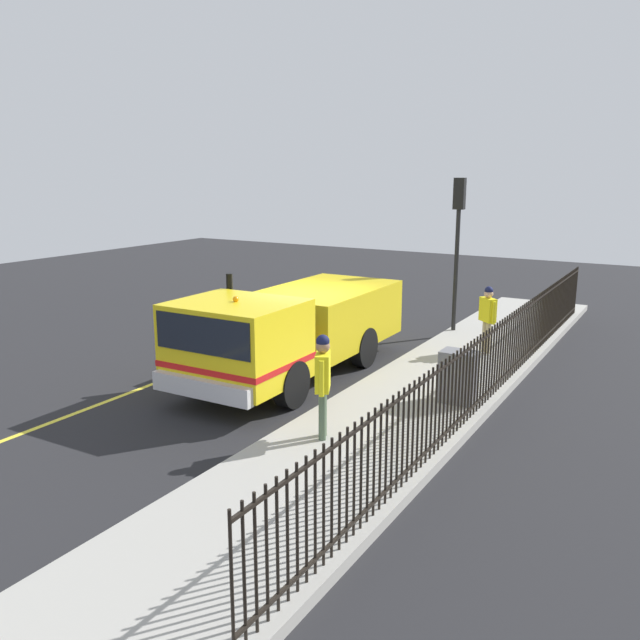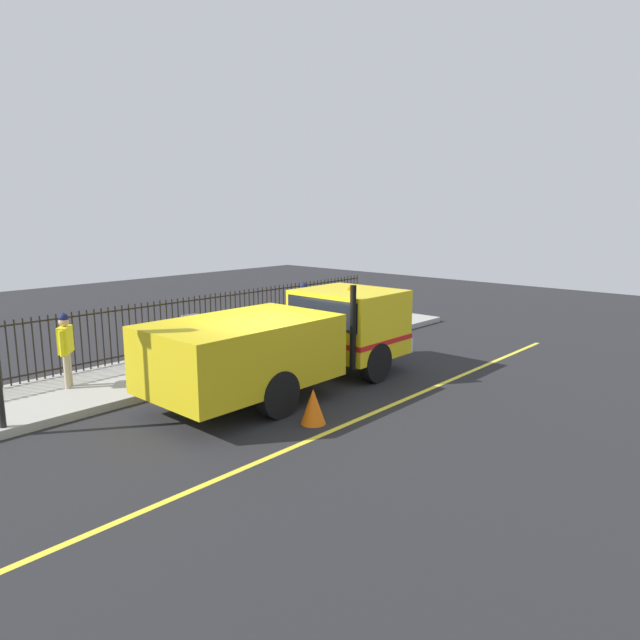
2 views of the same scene
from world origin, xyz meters
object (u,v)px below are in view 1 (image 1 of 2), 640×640
object	(u,v)px
work_truck	(286,326)
utility_cabinet	(458,377)
traffic_light_near	(458,224)
traffic_cone	(259,339)
pedestrian_distant	(488,312)
worker_standing	(323,375)

from	to	relation	value
work_truck	utility_cabinet	world-z (taller)	work_truck
traffic_light_near	work_truck	bearing A→B (deg)	71.10
traffic_light_near	traffic_cone	bearing A→B (deg)	48.07
traffic_cone	pedestrian_distant	bearing A→B (deg)	24.51
work_truck	utility_cabinet	bearing A→B (deg)	-179.86
traffic_light_near	pedestrian_distant	bearing A→B (deg)	127.92
worker_standing	traffic_cone	bearing A→B (deg)	19.51
traffic_light_near	utility_cabinet	size ratio (longest dim) A/B	4.13
work_truck	traffic_cone	world-z (taller)	work_truck
traffic_light_near	traffic_cone	distance (m)	6.33
traffic_light_near	traffic_cone	size ratio (longest dim) A/B	6.12
pedestrian_distant	traffic_cone	xyz separation A→B (m)	(-5.22, -2.38, -0.85)
traffic_light_near	utility_cabinet	world-z (taller)	traffic_light_near
work_truck	worker_standing	bearing A→B (deg)	132.13
utility_cabinet	pedestrian_distant	bearing A→B (deg)	98.66
work_truck	traffic_light_near	distance (m)	6.37
worker_standing	traffic_light_near	bearing A→B (deg)	-21.51
pedestrian_distant	traffic_light_near	distance (m)	3.10
work_truck	pedestrian_distant	distance (m)	5.16
pedestrian_distant	traffic_light_near	xyz separation A→B (m)	(-1.49, 1.87, 1.98)
work_truck	worker_standing	distance (m)	3.83
utility_cabinet	traffic_cone	size ratio (longest dim) A/B	1.48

